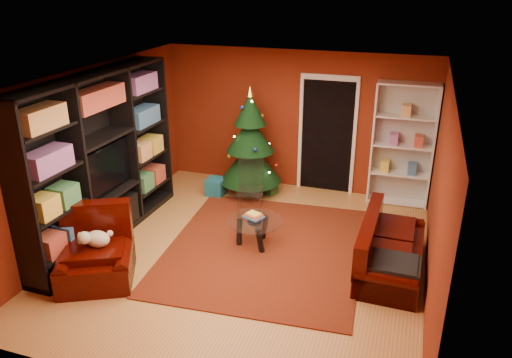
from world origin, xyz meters
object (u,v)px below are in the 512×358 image
(media_unit, at_px, (100,159))
(dog, at_px, (98,239))
(white_bookshelf, at_px, (402,146))
(armchair, at_px, (95,254))
(christmas_tree, at_px, (250,143))
(gift_box_teal, at_px, (216,187))
(acrylic_chair, at_px, (250,191))
(gift_box_red, at_px, (214,186))
(rug, at_px, (265,248))
(sofa, at_px, (392,245))
(gift_box_green, at_px, (270,187))
(coffee_table, at_px, (255,233))

(media_unit, bearing_deg, dog, -59.73)
(white_bookshelf, distance_m, dog, 5.24)
(media_unit, relative_size, dog, 8.30)
(armchair, bearing_deg, christmas_tree, 46.97)
(gift_box_teal, relative_size, acrylic_chair, 0.38)
(christmas_tree, height_order, gift_box_red, christmas_tree)
(gift_box_red, relative_size, armchair, 0.20)
(rug, height_order, sofa, sofa)
(acrylic_chair, bearing_deg, media_unit, -155.50)
(gift_box_green, bearing_deg, coffee_table, -79.79)
(christmas_tree, bearing_deg, gift_box_teal, -152.99)
(armchair, relative_size, coffee_table, 1.20)
(christmas_tree, relative_size, gift_box_green, 8.66)
(acrylic_chair, bearing_deg, white_bookshelf, 15.98)
(gift_box_red, height_order, dog, dog)
(gift_box_teal, bearing_deg, acrylic_chair, -32.70)
(armchair, relative_size, sofa, 0.57)
(sofa, xyz_separation_m, acrylic_chair, (-2.42, 1.03, 0.05))
(gift_box_teal, distance_m, white_bookshelf, 3.43)
(gift_box_green, relative_size, armchair, 0.23)
(white_bookshelf, bearing_deg, armchair, -134.50)
(gift_box_teal, distance_m, coffee_table, 2.03)
(media_unit, relative_size, gift_box_red, 16.33)
(christmas_tree, distance_m, white_bookshelf, 2.68)
(white_bookshelf, height_order, coffee_table, white_bookshelf)
(rug, height_order, coffee_table, coffee_table)
(gift_box_green, height_order, armchair, armchair)
(gift_box_green, height_order, sofa, sofa)
(white_bookshelf, bearing_deg, sofa, -89.13)
(gift_box_red, relative_size, dog, 0.51)
(acrylic_chair, bearing_deg, coffee_table, -80.13)
(christmas_tree, height_order, sofa, christmas_tree)
(gift_box_red, distance_m, armchair, 3.29)
(media_unit, relative_size, christmas_tree, 1.63)
(gift_box_red, bearing_deg, acrylic_chair, -35.95)
(media_unit, relative_size, gift_box_green, 14.07)
(acrylic_chair, bearing_deg, gift_box_red, 131.53)
(white_bookshelf, distance_m, armchair, 5.33)
(sofa, distance_m, acrylic_chair, 2.63)
(gift_box_teal, height_order, acrylic_chair, acrylic_chair)
(christmas_tree, bearing_deg, media_unit, -124.88)
(gift_box_green, bearing_deg, white_bookshelf, 8.47)
(christmas_tree, xyz_separation_m, dog, (-0.98, -3.34, -0.39))
(christmas_tree, relative_size, coffee_table, 2.40)
(rug, distance_m, acrylic_chair, 1.29)
(gift_box_teal, height_order, dog, dog)
(gift_box_teal, bearing_deg, christmas_tree, 27.01)
(gift_box_red, bearing_deg, christmas_tree, 11.91)
(armchair, xyz_separation_m, sofa, (3.72, 1.51, -0.02))
(rug, relative_size, sofa, 1.85)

